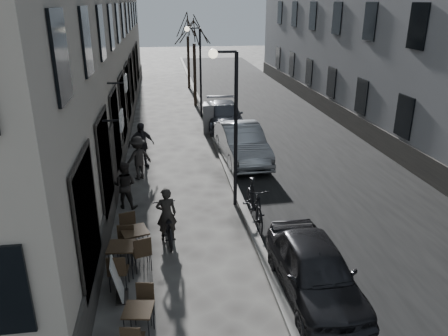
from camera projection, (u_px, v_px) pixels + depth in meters
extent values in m
plane|color=#393633|center=(282.00, 328.00, 9.14)|extent=(120.00, 120.00, 0.00)
cube|color=black|center=(273.00, 123.00, 24.43)|extent=(7.30, 60.00, 0.00)
cube|color=gray|center=(208.00, 124.00, 23.93)|extent=(0.25, 60.00, 0.12)
cylinder|color=black|center=(236.00, 133.00, 13.78)|extent=(0.12, 0.12, 5.00)
cylinder|color=black|center=(225.00, 52.00, 12.84)|extent=(0.70, 0.08, 0.08)
sphere|color=#FFF2CC|center=(213.00, 54.00, 12.81)|extent=(0.28, 0.28, 0.28)
cylinder|color=black|center=(201.00, 74.00, 24.87)|extent=(0.12, 0.12, 5.00)
cylinder|color=black|center=(193.00, 28.00, 23.93)|extent=(0.70, 0.08, 0.08)
sphere|color=#FFF2CC|center=(187.00, 29.00, 23.90)|extent=(0.28, 0.28, 0.28)
cylinder|color=black|center=(195.00, 75.00, 27.83)|extent=(0.20, 0.20, 3.90)
cylinder|color=black|center=(189.00, 63.00, 33.37)|extent=(0.20, 0.20, 3.90)
cube|color=black|center=(138.00, 310.00, 8.64)|extent=(0.66, 0.66, 0.04)
cylinder|color=black|center=(125.00, 332.00, 8.55)|extent=(0.02, 0.02, 0.66)
cylinder|color=black|center=(149.00, 333.00, 8.54)|extent=(0.02, 0.02, 0.66)
cylinder|color=black|center=(130.00, 316.00, 9.00)|extent=(0.02, 0.02, 0.66)
cylinder|color=black|center=(153.00, 316.00, 8.99)|extent=(0.02, 0.02, 0.66)
cube|color=black|center=(121.00, 246.00, 10.69)|extent=(0.70, 0.70, 0.04)
cylinder|color=black|center=(109.00, 267.00, 10.56)|extent=(0.03, 0.03, 0.75)
cylinder|color=black|center=(132.00, 266.00, 10.60)|extent=(0.03, 0.03, 0.75)
cylinder|color=black|center=(113.00, 255.00, 11.07)|extent=(0.03, 0.03, 0.75)
cylinder|color=black|center=(135.00, 254.00, 11.10)|extent=(0.03, 0.03, 0.75)
cube|color=black|center=(134.00, 231.00, 11.38)|extent=(0.82, 0.82, 0.04)
cylinder|color=black|center=(128.00, 252.00, 11.18)|extent=(0.03, 0.03, 0.77)
cylinder|color=black|center=(149.00, 247.00, 11.40)|extent=(0.03, 0.03, 0.77)
cylinder|color=black|center=(123.00, 242.00, 11.65)|extent=(0.03, 0.03, 0.77)
cylinder|color=black|center=(143.00, 237.00, 11.87)|extent=(0.03, 0.03, 0.77)
cube|color=black|center=(122.00, 297.00, 10.07)|extent=(0.31, 0.59, 0.04)
cube|color=silver|center=(117.00, 279.00, 9.88)|extent=(0.27, 0.59, 0.96)
cube|color=slate|center=(209.00, 118.00, 22.67)|extent=(0.66, 1.03, 1.45)
imported|color=black|center=(167.00, 224.00, 12.37)|extent=(0.84, 1.92, 0.98)
imported|color=black|center=(166.00, 214.00, 12.26)|extent=(0.62, 0.44, 1.60)
imported|color=black|center=(125.00, 185.00, 14.21)|extent=(0.91, 0.79, 1.58)
imported|color=black|center=(138.00, 158.00, 16.51)|extent=(1.25, 1.09, 1.68)
imported|color=black|center=(141.00, 145.00, 17.67)|extent=(1.19, 0.84, 1.87)
imported|color=black|center=(315.00, 270.00, 9.96)|extent=(1.60, 3.93, 1.34)
imported|color=#989BA0|center=(242.00, 143.00, 18.50)|extent=(1.87, 4.74, 1.53)
imported|color=#3F424B|center=(224.00, 116.00, 23.27)|extent=(2.05, 4.67, 1.33)
imported|color=black|center=(254.00, 203.00, 13.18)|extent=(0.64, 2.25, 1.35)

